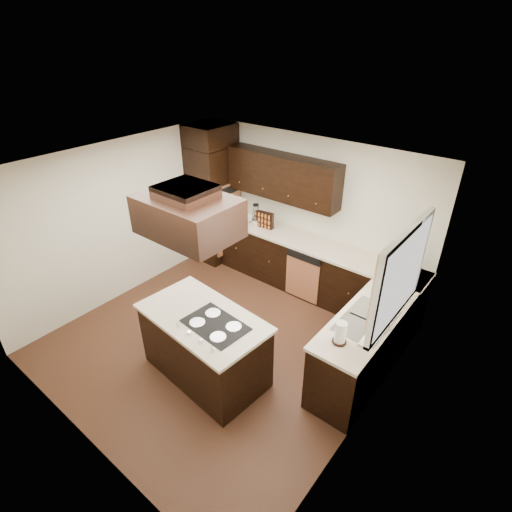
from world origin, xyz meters
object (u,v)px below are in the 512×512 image
Objects in this scene: oven_column at (214,204)px; spice_rack at (264,220)px; range_hood at (188,216)px; island at (205,347)px.

oven_column is 6.34× the size of spice_rack.
oven_column is at bearing 129.74° from range_hood.
oven_column reaches higher than island.
range_hood reaches higher than island.
oven_column is at bearing 174.05° from spice_rack.
island is at bearing -48.75° from oven_column.
spice_rack is at bearing 2.78° from oven_column.
range_hood is 2.67m from spice_rack.
range_hood is (-0.15, 0.05, 1.72)m from island.
oven_column is 3.13m from range_hood.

